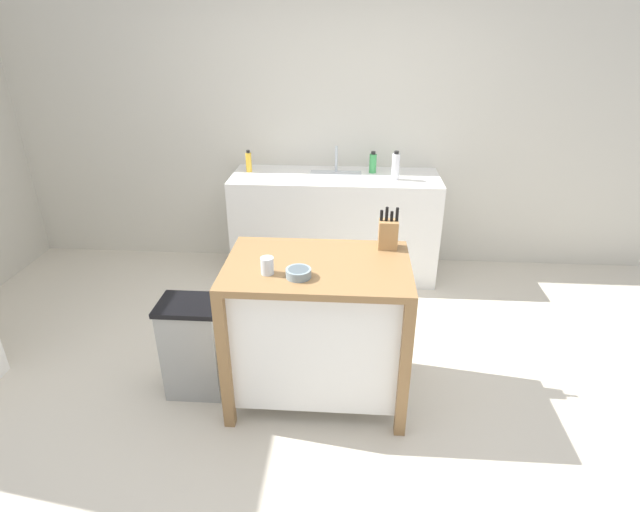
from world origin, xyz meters
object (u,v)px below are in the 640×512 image
kitchen_island (318,324)px  bottle_spray_cleaner (373,163)px  drinking_cup (267,266)px  bottle_hand_soap (249,162)px  sink_faucet (336,159)px  bottle_dish_soap (396,166)px  knife_block (388,233)px  bowl_stoneware_deep (298,273)px  trash_bin (194,347)px

kitchen_island → bottle_spray_cleaner: (0.35, 1.76, 0.49)m
drinking_cup → bottle_hand_soap: 1.90m
sink_faucet → bottle_dish_soap: 0.54m
bottle_dish_soap → kitchen_island: bearing=-108.6°
kitchen_island → knife_block: size_ratio=4.07×
bottle_hand_soap → bottle_spray_cleaner: size_ratio=1.03×
drinking_cup → bowl_stoneware_deep: bearing=-9.5°
kitchen_island → bottle_spray_cleaner: 1.86m
kitchen_island → sink_faucet: size_ratio=4.68×
drinking_cup → knife_block: bearing=29.7°
bowl_stoneware_deep → bottle_spray_cleaner: 1.97m
kitchen_island → bowl_stoneware_deep: (-0.09, -0.16, 0.42)m
trash_bin → bottle_spray_cleaner: 2.20m
bottle_spray_cleaner → trash_bin: bearing=-121.7°
drinking_cup → bottle_spray_cleaner: bearing=72.3°
bottle_spray_cleaner → bottle_hand_soap: bearing=-177.4°
bowl_stoneware_deep → bottle_dish_soap: bottle_dish_soap is taller
bowl_stoneware_deep → sink_faucet: size_ratio=0.61×
drinking_cup → bottle_spray_cleaner: size_ratio=0.51×
kitchen_island → bottle_spray_cleaner: bearing=78.8°
drinking_cup → bottle_hand_soap: bottle_hand_soap is taller
bowl_stoneware_deep → bottle_hand_soap: (-0.63, 1.87, 0.07)m
trash_bin → bowl_stoneware_deep: bearing=-11.7°
bottle_hand_soap → knife_block: bearing=-52.9°
trash_bin → knife_block: bearing=12.8°
drinking_cup → bottle_dish_soap: size_ratio=0.39×
kitchen_island → bottle_hand_soap: size_ratio=5.45×
knife_block → bowl_stoneware_deep: knife_block is taller
sink_faucet → bottle_dish_soap: (0.50, -0.21, 0.00)m
sink_faucet → bottle_spray_cleaner: size_ratio=1.19×
knife_block → trash_bin: knife_block is taller
bottle_spray_cleaner → knife_block: bearing=-88.3°
bottle_spray_cleaner → bottle_dish_soap: (0.18, -0.19, 0.03)m
bowl_stoneware_deep → drinking_cup: drinking_cup is taller
bowl_stoneware_deep → bottle_spray_cleaner: (0.44, 1.92, 0.07)m
kitchen_island → knife_block: (0.39, 0.24, 0.49)m
sink_faucet → bottle_hand_soap: size_ratio=1.16×
kitchen_island → bottle_hand_soap: 1.92m
trash_bin → bottle_spray_cleaner: bottle_spray_cleaner is taller
bottle_hand_soap → sink_faucet: bearing=5.5°
knife_block → bottle_spray_cleaner: (-0.05, 1.52, 0.00)m
knife_block → kitchen_island: bearing=-148.9°
bowl_stoneware_deep → drinking_cup: (-0.17, 0.03, 0.02)m
kitchen_island → knife_block: knife_block is taller
drinking_cup → trash_bin: (-0.50, 0.11, -0.63)m
trash_bin → kitchen_island: bearing=1.8°
drinking_cup → bottle_spray_cleaner: 1.99m
bottle_hand_soap → bottle_dish_soap: (1.25, -0.14, 0.02)m
kitchen_island → bottle_dish_soap: size_ratio=4.34×
knife_block → trash_bin: 1.36m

